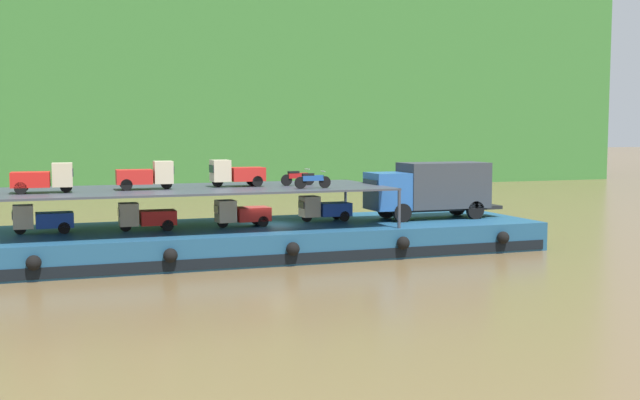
# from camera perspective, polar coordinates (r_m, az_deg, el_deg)

# --- Properties ---
(ground_plane) EXTENTS (400.00, 400.00, 0.00)m
(ground_plane) POSITION_cam_1_polar(r_m,az_deg,el_deg) (41.02, -3.82, -3.88)
(ground_plane) COLOR brown
(hillside_far_bank) EXTENTS (117.42, 31.11, 35.06)m
(hillside_far_bank) POSITION_cam_1_polar(r_m,az_deg,el_deg) (99.85, -13.52, 12.65)
(hillside_far_bank) COLOR #387533
(hillside_far_bank) RESTS_ON ground
(cargo_barge) EXTENTS (28.54, 8.75, 1.50)m
(cargo_barge) POSITION_cam_1_polar(r_m,az_deg,el_deg) (40.89, -3.81, -2.85)
(cargo_barge) COLOR navy
(cargo_barge) RESTS_ON ground
(covered_lorry) EXTENTS (7.86, 2.32, 3.10)m
(covered_lorry) POSITION_cam_1_polar(r_m,az_deg,el_deg) (43.80, 8.04, 0.86)
(covered_lorry) COLOR #285BA3
(covered_lorry) RESTS_ON cargo_barge
(cargo_rack) EXTENTS (19.34, 7.43, 2.00)m
(cargo_rack) POSITION_cam_1_polar(r_m,az_deg,el_deg) (39.76, -9.12, 0.77)
(cargo_rack) COLOR #383D47
(cargo_rack) RESTS_ON cargo_barge
(mini_truck_lower_stern) EXTENTS (2.76, 1.23, 1.38)m
(mini_truck_lower_stern) POSITION_cam_1_polar(r_m,az_deg,el_deg) (39.49, -19.53, -1.31)
(mini_truck_lower_stern) COLOR #1E47B7
(mini_truck_lower_stern) RESTS_ON cargo_barge
(mini_truck_lower_aft) EXTENTS (2.76, 1.23, 1.38)m
(mini_truck_lower_aft) POSITION_cam_1_polar(r_m,az_deg,el_deg) (39.17, -12.50, -1.18)
(mini_truck_lower_aft) COLOR red
(mini_truck_lower_aft) RESTS_ON cargo_barge
(mini_truck_lower_mid) EXTENTS (2.79, 1.29, 1.38)m
(mini_truck_lower_mid) POSITION_cam_1_polar(r_m,az_deg,el_deg) (40.01, -5.71, -0.96)
(mini_truck_lower_mid) COLOR red
(mini_truck_lower_mid) RESTS_ON cargo_barge
(mini_truck_lower_fore) EXTENTS (2.77, 1.25, 1.38)m
(mini_truck_lower_fore) POSITION_cam_1_polar(r_m,az_deg,el_deg) (42.23, 0.30, -0.61)
(mini_truck_lower_fore) COLOR #1E47B7
(mini_truck_lower_fore) RESTS_ON cargo_barge
(mini_truck_upper_stern) EXTENTS (2.79, 1.28, 1.38)m
(mini_truck_upper_stern) POSITION_cam_1_polar(r_m,az_deg,el_deg) (38.33, -19.44, 1.51)
(mini_truck_upper_stern) COLOR red
(mini_truck_upper_stern) RESTS_ON cargo_rack
(mini_truck_upper_mid) EXTENTS (2.78, 1.27, 1.38)m
(mini_truck_upper_mid) POSITION_cam_1_polar(r_m,az_deg,el_deg) (39.22, -12.52, 1.76)
(mini_truck_upper_mid) COLOR red
(mini_truck_upper_mid) RESTS_ON cargo_rack
(mini_truck_upper_fore) EXTENTS (2.77, 1.25, 1.38)m
(mini_truck_upper_fore) POSITION_cam_1_polar(r_m,az_deg,el_deg) (40.51, -6.09, 1.95)
(mini_truck_upper_fore) COLOR red
(mini_truck_upper_fore) RESTS_ON cargo_rack
(motorcycle_upper_port) EXTENTS (1.90, 0.55, 0.87)m
(motorcycle_upper_port) POSITION_cam_1_polar(r_m,az_deg,el_deg) (38.98, -0.56, 1.48)
(motorcycle_upper_port) COLOR black
(motorcycle_upper_port) RESTS_ON cargo_rack
(motorcycle_upper_centre) EXTENTS (1.90, 0.55, 0.87)m
(motorcycle_upper_centre) POSITION_cam_1_polar(r_m,az_deg,el_deg) (41.07, -1.65, 1.66)
(motorcycle_upper_centre) COLOR black
(motorcycle_upper_centre) RESTS_ON cargo_rack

